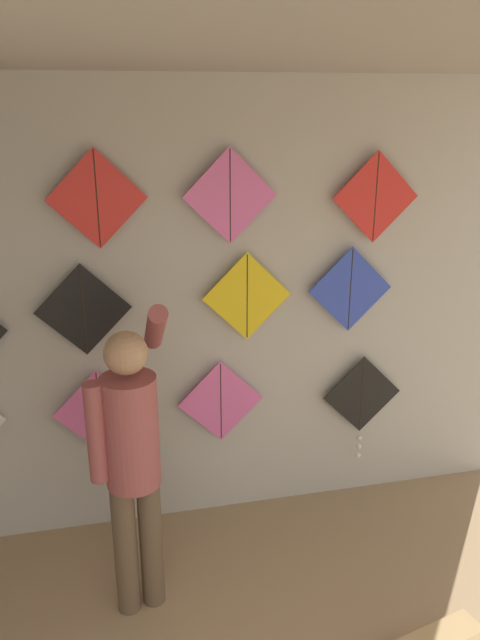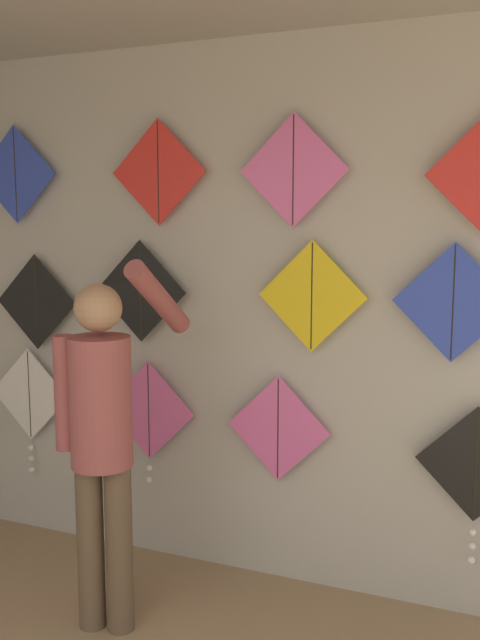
# 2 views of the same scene
# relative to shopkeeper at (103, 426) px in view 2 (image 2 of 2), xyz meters

# --- Properties ---
(back_panel) EXTENTS (4.73, 0.06, 2.80)m
(back_panel) POSITION_rel_shopkeeper_xyz_m (0.28, 0.79, 0.43)
(back_panel) COLOR #BCB7AD
(back_panel) RESTS_ON ground
(shopkeeper) EXTENTS (0.43, 0.64, 1.73)m
(shopkeeper) POSITION_rel_shopkeeper_xyz_m (0.00, 0.00, 0.00)
(shopkeeper) COLOR brown
(shopkeeper) RESTS_ON ground
(kite_0) EXTENTS (0.55, 0.04, 0.76)m
(kite_0) POSITION_rel_shopkeeper_xyz_m (-0.98, 0.69, -0.15)
(kite_0) COLOR white
(kite_1) EXTENTS (0.55, 0.04, 0.69)m
(kite_1) POSITION_rel_shopkeeper_xyz_m (-0.16, 0.70, -0.15)
(kite_1) COLOR pink
(kite_2) EXTENTS (0.55, 0.01, 0.55)m
(kite_2) POSITION_rel_shopkeeper_xyz_m (0.60, 0.70, -0.14)
(kite_2) COLOR pink
(kite_3) EXTENTS (0.55, 0.04, 0.76)m
(kite_3) POSITION_rel_shopkeeper_xyz_m (1.57, 0.69, -0.23)
(kite_3) COLOR black
(kite_4) EXTENTS (0.55, 0.01, 0.55)m
(kite_4) POSITION_rel_shopkeeper_xyz_m (-0.90, 0.70, 0.45)
(kite_4) COLOR black
(kite_5) EXTENTS (0.55, 0.01, 0.55)m
(kite_5) POSITION_rel_shopkeeper_xyz_m (-0.20, 0.70, 0.54)
(kite_5) COLOR black
(kite_6) EXTENTS (0.55, 0.01, 0.55)m
(kite_6) POSITION_rel_shopkeeper_xyz_m (0.77, 0.70, 0.55)
(kite_6) COLOR yellow
(kite_7) EXTENTS (0.55, 0.01, 0.55)m
(kite_7) POSITION_rel_shopkeeper_xyz_m (1.44, 0.70, 0.55)
(kite_7) COLOR blue
(kite_8) EXTENTS (0.55, 0.01, 0.55)m
(kite_8) POSITION_rel_shopkeeper_xyz_m (-1.01, 0.70, 1.18)
(kite_8) COLOR blue
(kite_9) EXTENTS (0.55, 0.01, 0.55)m
(kite_9) POSITION_rel_shopkeeper_xyz_m (-0.08, 0.70, 1.17)
(kite_9) COLOR red
(kite_10) EXTENTS (0.55, 0.01, 0.55)m
(kite_10) POSITION_rel_shopkeeper_xyz_m (0.66, 0.70, 1.16)
(kite_10) COLOR pink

